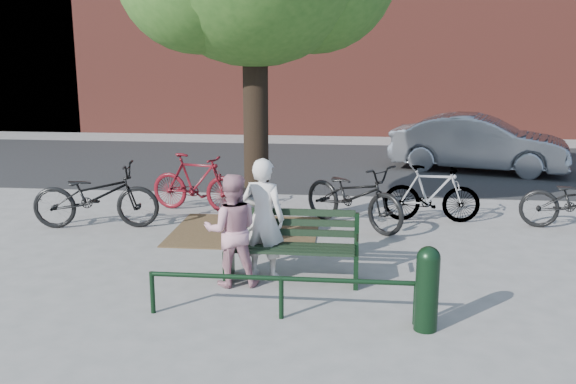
# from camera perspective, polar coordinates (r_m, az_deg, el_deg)

# --- Properties ---
(ground) EXTENTS (90.00, 90.00, 0.00)m
(ground) POSITION_cam_1_polar(r_m,az_deg,el_deg) (8.55, 0.33, -7.90)
(ground) COLOR gray
(ground) RESTS_ON ground
(dirt_pit) EXTENTS (2.40, 2.00, 0.02)m
(dirt_pit) POSITION_cam_1_polar(r_m,az_deg,el_deg) (10.75, -3.82, -3.50)
(dirt_pit) COLOR brown
(dirt_pit) RESTS_ON ground
(road) EXTENTS (40.00, 7.00, 0.01)m
(road) POSITION_cam_1_polar(r_m,az_deg,el_deg) (16.75, 3.22, 2.44)
(road) COLOR black
(road) RESTS_ON ground
(park_bench) EXTENTS (1.74, 0.54, 0.97)m
(park_bench) POSITION_cam_1_polar(r_m,az_deg,el_deg) (8.47, 0.39, -4.68)
(park_bench) COLOR black
(park_bench) RESTS_ON ground
(guard_railing) EXTENTS (3.06, 0.06, 0.51)m
(guard_railing) POSITION_cam_1_polar(r_m,az_deg,el_deg) (7.29, -0.61, -8.26)
(guard_railing) COLOR black
(guard_railing) RESTS_ON ground
(person_left) EXTENTS (0.67, 0.52, 1.62)m
(person_left) POSITION_cam_1_polar(r_m,az_deg,el_deg) (8.49, -2.23, -2.33)
(person_left) COLOR beige
(person_left) RESTS_ON ground
(person_right) EXTENTS (0.80, 0.68, 1.46)m
(person_right) POSITION_cam_1_polar(r_m,az_deg,el_deg) (8.24, -5.03, -3.40)
(person_right) COLOR #B57D89
(person_right) RESTS_ON ground
(bollard) EXTENTS (0.26, 0.26, 0.95)m
(bollard) POSITION_cam_1_polar(r_m,az_deg,el_deg) (7.14, 12.27, -8.14)
(bollard) COLOR black
(bollard) RESTS_ON ground
(litter_bin) EXTENTS (0.42, 0.42, 0.87)m
(litter_bin) POSITION_cam_1_polar(r_m,az_deg,el_deg) (9.94, -3.78, -2.29)
(litter_bin) COLOR gray
(litter_bin) RESTS_ON ground
(bicycle_a) EXTENTS (2.20, 1.04, 1.11)m
(bicycle_a) POSITION_cam_1_polar(r_m,az_deg,el_deg) (11.32, -16.71, -0.32)
(bicycle_a) COLOR black
(bicycle_a) RESTS_ON ground
(bicycle_b) EXTENTS (1.87, 0.89, 1.09)m
(bicycle_b) POSITION_cam_1_polar(r_m,az_deg,el_deg) (12.06, -8.17, 0.82)
(bicycle_b) COLOR #500B12
(bicycle_b) RESTS_ON ground
(bicycle_c) EXTENTS (2.09, 1.94, 1.11)m
(bicycle_c) POSITION_cam_1_polar(r_m,az_deg,el_deg) (10.93, 5.86, -0.30)
(bicycle_c) COLOR black
(bicycle_c) RESTS_ON ground
(bicycle_d) EXTENTS (1.69, 0.53, 1.01)m
(bicycle_d) POSITION_cam_1_polar(r_m,az_deg,el_deg) (11.51, 12.64, -0.15)
(bicycle_d) COLOR gray
(bicycle_d) RESTS_ON ground
(parked_car) EXTENTS (4.46, 2.54, 1.39)m
(parked_car) POSITION_cam_1_polar(r_m,az_deg,el_deg) (16.47, 16.59, 4.17)
(parked_car) COLOR slate
(parked_car) RESTS_ON ground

